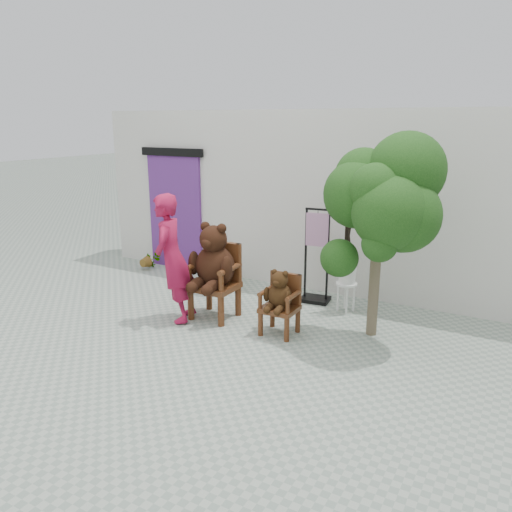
{
  "coord_description": "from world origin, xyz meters",
  "views": [
    {
      "loc": [
        2.99,
        -4.99,
        2.83
      ],
      "look_at": [
        -0.35,
        1.02,
        0.95
      ],
      "focal_mm": 35.0,
      "sensor_mm": 36.0,
      "label": 1
    }
  ],
  "objects_px": {
    "chair_big": "(214,265)",
    "cafe_table": "(223,266)",
    "stool_bucket": "(347,271)",
    "display_stand": "(316,266)",
    "chair_small": "(280,297)",
    "tree": "(386,196)",
    "person": "(173,259)"
  },
  "relations": [
    {
      "from": "chair_big",
      "to": "tree",
      "type": "xyz_separation_m",
      "value": [
        2.32,
        0.36,
        1.12
      ]
    },
    {
      "from": "chair_small",
      "to": "stool_bucket",
      "type": "bearing_deg",
      "value": 67.36
    },
    {
      "from": "cafe_table",
      "to": "tree",
      "type": "height_order",
      "value": "tree"
    },
    {
      "from": "chair_big",
      "to": "stool_bucket",
      "type": "distance_m",
      "value": 1.99
    },
    {
      "from": "person",
      "to": "cafe_table",
      "type": "height_order",
      "value": "person"
    },
    {
      "from": "chair_small",
      "to": "tree",
      "type": "relative_size",
      "value": 0.34
    },
    {
      "from": "cafe_table",
      "to": "display_stand",
      "type": "distance_m",
      "value": 1.62
    },
    {
      "from": "person",
      "to": "chair_big",
      "type": "bearing_deg",
      "value": 109.42
    },
    {
      "from": "person",
      "to": "stool_bucket",
      "type": "xyz_separation_m",
      "value": [
        2.07,
        1.52,
        -0.28
      ]
    },
    {
      "from": "chair_big",
      "to": "display_stand",
      "type": "height_order",
      "value": "display_stand"
    },
    {
      "from": "cafe_table",
      "to": "tree",
      "type": "xyz_separation_m",
      "value": [
        2.87,
        -0.71,
        1.48
      ]
    },
    {
      "from": "chair_small",
      "to": "stool_bucket",
      "type": "height_order",
      "value": "stool_bucket"
    },
    {
      "from": "chair_big",
      "to": "person",
      "type": "relative_size",
      "value": 0.78
    },
    {
      "from": "person",
      "to": "cafe_table",
      "type": "relative_size",
      "value": 2.61
    },
    {
      "from": "display_stand",
      "to": "stool_bucket",
      "type": "height_order",
      "value": "display_stand"
    },
    {
      "from": "cafe_table",
      "to": "tree",
      "type": "relative_size",
      "value": 0.26
    },
    {
      "from": "stool_bucket",
      "to": "tree",
      "type": "distance_m",
      "value": 1.67
    },
    {
      "from": "chair_small",
      "to": "person",
      "type": "height_order",
      "value": "person"
    },
    {
      "from": "chair_big",
      "to": "chair_small",
      "type": "bearing_deg",
      "value": -3.37
    },
    {
      "from": "cafe_table",
      "to": "chair_big",
      "type": "bearing_deg",
      "value": -62.85
    },
    {
      "from": "display_stand",
      "to": "stool_bucket",
      "type": "xyz_separation_m",
      "value": [
        0.57,
        -0.18,
        0.06
      ]
    },
    {
      "from": "display_stand",
      "to": "tree",
      "type": "bearing_deg",
      "value": -43.57
    },
    {
      "from": "stool_bucket",
      "to": "chair_small",
      "type": "bearing_deg",
      "value": -112.64
    },
    {
      "from": "cafe_table",
      "to": "display_stand",
      "type": "xyz_separation_m",
      "value": [
        1.59,
        0.27,
        0.14
      ]
    },
    {
      "from": "cafe_table",
      "to": "stool_bucket",
      "type": "distance_m",
      "value": 2.17
    },
    {
      "from": "chair_small",
      "to": "person",
      "type": "xyz_separation_m",
      "value": [
        -1.55,
        -0.3,
        0.39
      ]
    },
    {
      "from": "person",
      "to": "stool_bucket",
      "type": "height_order",
      "value": "person"
    },
    {
      "from": "display_stand",
      "to": "stool_bucket",
      "type": "relative_size",
      "value": 1.04
    },
    {
      "from": "chair_big",
      "to": "cafe_table",
      "type": "bearing_deg",
      "value": 117.15
    },
    {
      "from": "chair_small",
      "to": "cafe_table",
      "type": "distance_m",
      "value": 2.0
    },
    {
      "from": "chair_big",
      "to": "person",
      "type": "distance_m",
      "value": 0.59
    },
    {
      "from": "cafe_table",
      "to": "display_stand",
      "type": "relative_size",
      "value": 0.47
    }
  ]
}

